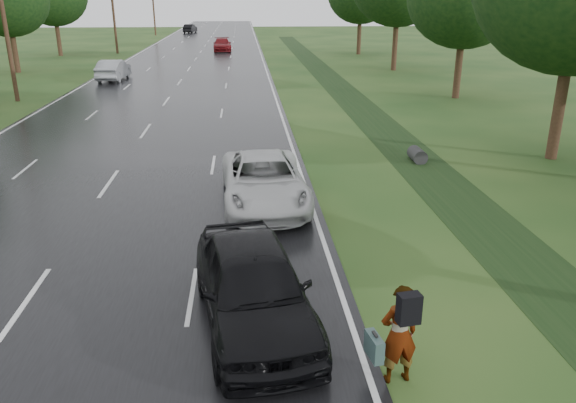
# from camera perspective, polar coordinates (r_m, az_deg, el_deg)

# --- Properties ---
(ground) EXTENTS (220.00, 220.00, 0.00)m
(ground) POSITION_cam_1_polar(r_m,az_deg,el_deg) (13.37, -25.03, -9.35)
(ground) COLOR #1D3F16
(ground) RESTS_ON ground
(road) EXTENTS (14.00, 180.00, 0.04)m
(road) POSITION_cam_1_polar(r_m,az_deg,el_deg) (56.41, -9.58, 13.74)
(road) COLOR black
(road) RESTS_ON ground
(edge_stripe_east) EXTENTS (0.12, 180.00, 0.01)m
(edge_stripe_east) POSITION_cam_1_polar(r_m,az_deg,el_deg) (56.24, -2.51, 14.00)
(edge_stripe_east) COLOR silver
(edge_stripe_east) RESTS_ON road
(edge_stripe_west) EXTENTS (0.12, 180.00, 0.01)m
(edge_stripe_west) POSITION_cam_1_polar(r_m,az_deg,el_deg) (57.37, -16.50, 13.34)
(edge_stripe_west) COLOR silver
(edge_stripe_west) RESTS_ON road
(center_line) EXTENTS (0.12, 180.00, 0.01)m
(center_line) POSITION_cam_1_polar(r_m,az_deg,el_deg) (56.40, -9.59, 13.76)
(center_line) COLOR silver
(center_line) RESTS_ON road
(drainage_ditch) EXTENTS (2.20, 120.00, 0.56)m
(drainage_ditch) POSITION_cam_1_polar(r_m,az_deg,el_deg) (30.95, 8.28, 8.62)
(drainage_ditch) COLOR black
(drainage_ditch) RESTS_ON ground
(utility_pole_mid) EXTENTS (1.60, 0.26, 10.00)m
(utility_pole_mid) POSITION_cam_1_polar(r_m,az_deg,el_deg) (38.49, -26.98, 16.74)
(utility_pole_mid) COLOR #3C2418
(utility_pole_mid) RESTS_ON ground
(utility_pole_far) EXTENTS (1.60, 0.26, 10.00)m
(utility_pole_far) POSITION_cam_1_polar(r_m,az_deg,el_deg) (67.33, -17.40, 18.58)
(utility_pole_far) COLOR #3C2418
(utility_pole_far) RESTS_ON ground
(utility_pole_distant) EXTENTS (1.60, 0.26, 10.00)m
(utility_pole_distant) POSITION_cam_1_polar(r_m,az_deg,el_deg) (96.88, -13.55, 19.18)
(utility_pole_distant) COLOR #3C2418
(utility_pole_distant) RESTS_ON ground
(pedestrian) EXTENTS (0.88, 0.70, 1.81)m
(pedestrian) POSITION_cam_1_polar(r_m,az_deg,el_deg) (9.67, 11.12, -13.00)
(pedestrian) COLOR #A5998C
(pedestrian) RESTS_ON ground
(white_pickup) EXTENTS (2.75, 5.52, 1.50)m
(white_pickup) POSITION_cam_1_polar(r_m,az_deg,el_deg) (17.32, -2.45, 2.13)
(white_pickup) COLOR silver
(white_pickup) RESTS_ON road
(dark_sedan) EXTENTS (2.75, 5.24, 1.70)m
(dark_sedan) POSITION_cam_1_polar(r_m,az_deg,el_deg) (10.99, -3.53, -8.55)
(dark_sedan) COLOR black
(dark_sedan) RESTS_ON road
(silver_sedan) EXTENTS (1.86, 4.72, 1.53)m
(silver_sedan) POSITION_cam_1_polar(r_m,az_deg,el_deg) (45.77, -17.32, 12.65)
(silver_sedan) COLOR #95989D
(silver_sedan) RESTS_ON road
(far_car_red) EXTENTS (2.22, 5.05, 1.44)m
(far_car_red) POSITION_cam_1_polar(r_m,az_deg,el_deg) (67.47, -6.70, 15.54)
(far_car_red) COLOR maroon
(far_car_red) RESTS_ON road
(far_car_dark) EXTENTS (2.18, 4.46, 1.41)m
(far_car_dark) POSITION_cam_1_polar(r_m,az_deg,el_deg) (101.73, -9.91, 16.93)
(far_car_dark) COLOR black
(far_car_dark) RESTS_ON road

